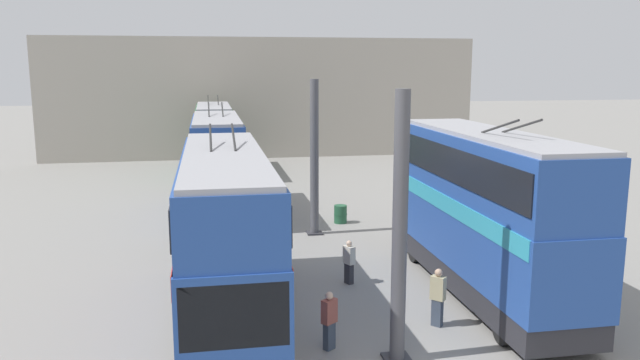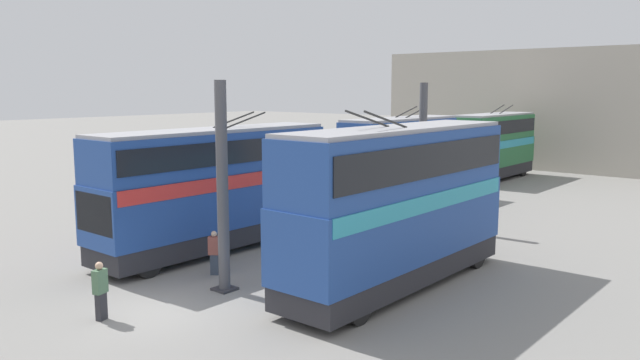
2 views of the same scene
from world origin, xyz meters
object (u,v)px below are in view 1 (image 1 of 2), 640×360
object	(u,v)px
bus_right_far	(214,135)
person_by_right_row	(329,319)
person_aisle_midway	(349,261)
oil_drum	(340,214)
bus_left_far	(487,204)
person_by_left_row	(438,296)
bus_right_mid	(217,159)
bus_right_near	(226,227)

from	to	relation	value
bus_right_far	person_by_right_row	size ratio (longest dim) A/B	5.72
person_aisle_midway	oil_drum	size ratio (longest dim) A/B	1.78
person_by_right_row	oil_drum	world-z (taller)	person_by_right_row
person_aisle_midway	oil_drum	distance (m)	8.67
bus_right_far	person_by_right_row	distance (m)	29.30
bus_left_far	person_by_left_row	size ratio (longest dim) A/B	6.01
bus_right_mid	person_by_right_row	distance (m)	16.72
person_aisle_midway	person_by_right_row	bearing A→B (deg)	45.15
bus_right_near	bus_right_mid	distance (m)	14.01
bus_right_far	person_aisle_midway	xyz separation A→B (m)	(-24.15, -4.30, -1.96)
bus_right_mid	person_aisle_midway	xyz separation A→B (m)	(-11.42, -4.30, -2.05)
person_aisle_midway	person_by_right_row	distance (m)	5.25
bus_left_far	person_by_left_row	xyz separation A→B (m)	(-2.17, 2.42, -2.17)
bus_right_near	person_by_left_row	bearing A→B (deg)	-103.30
bus_right_far	person_by_right_row	xyz separation A→B (m)	(-29.12, -2.62, -1.92)
oil_drum	bus_right_near	bearing A→B (deg)	152.40
bus_right_near	bus_right_mid	world-z (taller)	bus_right_near
bus_right_near	oil_drum	size ratio (longest dim) A/B	12.67
person_aisle_midway	person_by_left_row	size ratio (longest dim) A/B	0.89
bus_right_near	oil_drum	xyz separation A→B (m)	(11.12, -5.81, -2.47)
bus_right_mid	bus_right_far	bearing A→B (deg)	0.00
bus_right_mid	oil_drum	xyz separation A→B (m)	(-2.89, -5.81, -2.43)
bus_right_far	oil_drum	size ratio (longest dim) A/B	10.61
bus_left_far	person_aisle_midway	world-z (taller)	bus_left_far
person_by_right_row	bus_right_near	bearing A→B (deg)	10.14
bus_left_far	oil_drum	xyz separation A→B (m)	(10.38, 2.64, -2.66)
person_by_left_row	person_by_right_row	bearing A→B (deg)	152.56
person_by_left_row	person_aisle_midway	bearing A→B (deg)	70.41
person_by_right_row	oil_drum	size ratio (longest dim) A/B	1.85
bus_left_far	bus_right_near	distance (m)	8.49
person_by_left_row	bus_right_near	bearing A→B (deg)	123.70
person_aisle_midway	person_by_left_row	distance (m)	4.38
bus_right_far	person_by_left_row	xyz separation A→B (m)	(-28.17, -6.04, -1.85)
bus_right_near	bus_right_far	bearing A→B (deg)	0.00
bus_left_far	person_by_right_row	bearing A→B (deg)	118.15
person_aisle_midway	person_by_right_row	world-z (taller)	person_by_right_row
person_aisle_midway	oil_drum	world-z (taller)	person_aisle_midway
bus_right_near	bus_right_mid	size ratio (longest dim) A/B	1.22
bus_right_mid	oil_drum	size ratio (longest dim) A/B	10.34
bus_left_far	bus_right_near	world-z (taller)	bus_left_far
person_by_right_row	oil_drum	bearing A→B (deg)	-50.95
person_by_left_row	oil_drum	xyz separation A→B (m)	(12.55, 0.22, -0.49)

